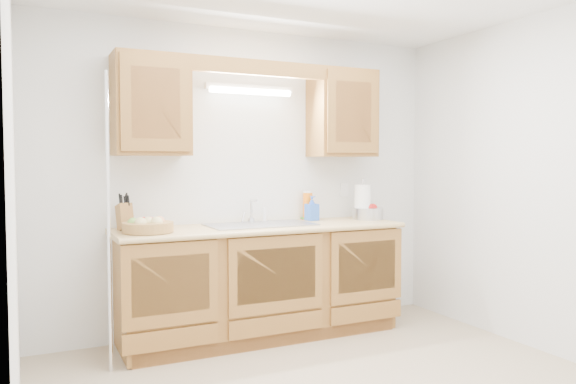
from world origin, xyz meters
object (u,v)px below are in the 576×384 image
paper_towel (363,202)px  apple_bowl (368,212)px  knife_block (125,216)px  fruit_basket (148,226)px

paper_towel → apple_bowl: size_ratio=1.08×
knife_block → paper_towel: (2.01, -0.10, 0.05)m
fruit_basket → paper_towel: size_ratio=1.32×
knife_block → apple_bowl: 2.07m
fruit_basket → knife_block: (-0.12, 0.24, 0.05)m
knife_block → apple_bowl: size_ratio=0.86×
knife_block → paper_towel: bearing=-12.8°
paper_towel → knife_block: bearing=177.1°
apple_bowl → paper_towel: bearing=159.2°
fruit_basket → apple_bowl: 1.94m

